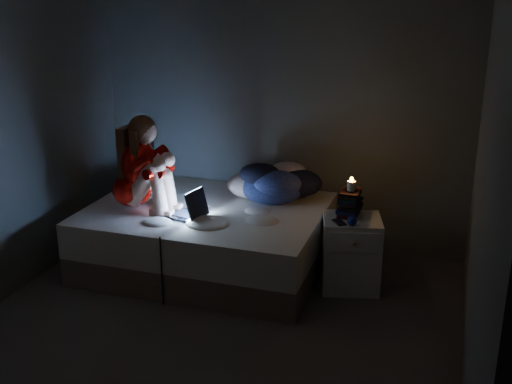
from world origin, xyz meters
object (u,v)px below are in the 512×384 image
at_px(woman, 131,162).
at_px(phone, 336,221).
at_px(laptop, 181,201).
at_px(nightstand, 351,253).
at_px(bed, 207,237).
at_px(candle, 352,183).

height_order(woman, phone, woman).
distance_m(laptop, phone, 1.33).
bearing_deg(nightstand, phone, -151.34).
bearing_deg(laptop, bed, 75.76).
distance_m(woman, phone, 1.84).
xyz_separation_m(nightstand, candle, (-0.03, 0.06, 0.60)).
relative_size(bed, nightstand, 3.29).
relative_size(woman, candle, 10.73).
xyz_separation_m(bed, woman, (-0.61, -0.22, 0.71)).
height_order(laptop, candle, candle).
bearing_deg(nightstand, woman, 171.91).
distance_m(woman, nightstand, 2.05).
bearing_deg(candle, phone, -116.78).
bearing_deg(woman, phone, 5.56).
distance_m(nightstand, candle, 0.61).
distance_m(bed, woman, 0.96).
bearing_deg(bed, woman, -160.30).
xyz_separation_m(woman, candle, (1.89, 0.26, -0.08)).
relative_size(woman, nightstand, 1.37).
bearing_deg(woman, nightstand, 8.60).
xyz_separation_m(laptop, phone, (1.32, 0.13, -0.07)).
height_order(laptop, phone, laptop).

